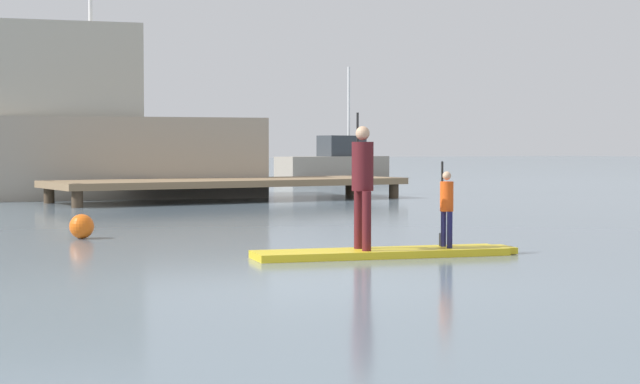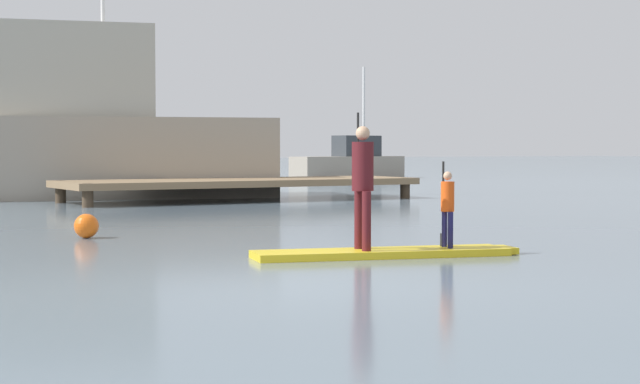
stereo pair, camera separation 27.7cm
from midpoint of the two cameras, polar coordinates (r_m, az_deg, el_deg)
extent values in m
plane|color=slate|center=(11.55, -3.37, -4.94)|extent=(240.00, 240.00, 0.00)
cube|color=gold|center=(14.38, 2.72, -3.28)|extent=(3.56, 1.59, 0.10)
cube|color=gold|center=(15.06, 9.19, -3.05)|extent=(0.36, 0.57, 0.09)
cylinder|color=#4C1419|center=(14.42, 1.52, -1.48)|extent=(0.12, 0.12, 0.79)
cylinder|color=#4C1419|center=(14.09, 1.95, -1.57)|extent=(0.12, 0.12, 0.79)
cylinder|color=#4C1419|center=(14.23, 1.74, 1.38)|extent=(0.36, 0.36, 0.66)
sphere|color=tan|center=(14.22, 1.74, 3.17)|extent=(0.19, 0.19, 0.19)
cylinder|color=black|center=(14.44, 1.47, 0.61)|extent=(0.03, 0.03, 1.85)
cube|color=black|center=(14.49, 1.47, -2.68)|extent=(0.06, 0.14, 0.18)
cylinder|color=#19194C|center=(14.79, 6.10, -1.97)|extent=(0.08, 0.08, 0.50)
cylinder|color=#19194C|center=(14.59, 6.43, -2.04)|extent=(0.08, 0.08, 0.50)
cylinder|color=#E54C14|center=(14.66, 6.27, -0.24)|extent=(0.22, 0.22, 0.41)
sphere|color=tan|center=(14.65, 6.28, 0.87)|extent=(0.12, 0.12, 0.12)
cylinder|color=black|center=(14.82, 6.03, -0.64)|extent=(0.03, 0.03, 1.18)
cube|color=black|center=(14.85, 6.02, -2.57)|extent=(0.06, 0.14, 0.18)
cube|color=#9E9384|center=(31.76, -16.51, 1.76)|extent=(14.80, 7.13, 2.32)
cube|color=#B2AD9E|center=(31.87, -14.04, 6.28)|extent=(5.01, 3.66, 2.67)
cube|color=#9E9384|center=(49.83, 0.56, 1.33)|extent=(6.23, 2.46, 1.04)
cube|color=#33383D|center=(50.17, 1.01, 2.48)|extent=(2.41, 1.46, 0.98)
cylinder|color=silver|center=(50.52, 1.39, 4.88)|extent=(0.12, 0.12, 3.25)
cube|color=#846B4C|center=(29.35, -5.15, 0.51)|extent=(9.94, 2.97, 0.18)
cylinder|color=#473828|center=(26.55, -13.18, -0.19)|extent=(0.28, 0.28, 0.59)
cylinder|color=#473828|center=(28.82, -14.59, 0.00)|extent=(0.28, 0.28, 0.59)
cylinder|color=#473828|center=(30.66, 3.72, 0.22)|extent=(0.28, 0.28, 0.59)
cylinder|color=#473828|center=(32.65, 1.37, 0.35)|extent=(0.28, 0.28, 0.59)
sphere|color=orange|center=(17.60, -13.09, -1.81)|extent=(0.40, 0.40, 0.40)
camera|label=1|loc=(0.14, -90.56, -0.02)|focal=59.71mm
camera|label=2|loc=(0.14, 89.44, 0.02)|focal=59.71mm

